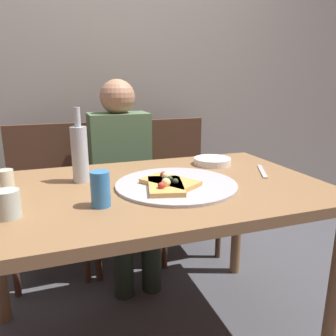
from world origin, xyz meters
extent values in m
cube|color=gray|center=(0.00, 1.25, 1.30)|extent=(6.00, 0.10, 2.60)
cube|color=olive|center=(0.00, 0.00, 0.73)|extent=(1.42, 0.86, 0.04)
cylinder|color=olive|center=(0.65, -0.37, 0.35)|extent=(0.06, 0.06, 0.71)
cylinder|color=olive|center=(0.65, 0.37, 0.35)|extent=(0.06, 0.06, 0.71)
cylinder|color=#ADADB2|center=(0.10, -0.04, 0.75)|extent=(0.49, 0.49, 0.01)
cube|color=tan|center=(0.04, -0.08, 0.77)|extent=(0.18, 0.25, 0.02)
sphere|color=#EAD184|center=(0.03, -0.10, 0.79)|extent=(0.04, 0.04, 0.04)
sphere|color=#2D381E|center=(0.07, -0.05, 0.78)|extent=(0.02, 0.02, 0.02)
sphere|color=#B22D23|center=(0.01, -0.13, 0.79)|extent=(0.03, 0.03, 0.03)
cube|color=tan|center=(0.07, -0.04, 0.77)|extent=(0.23, 0.26, 0.02)
sphere|color=#EAD184|center=(0.06, -0.03, 0.79)|extent=(0.04, 0.04, 0.04)
sphere|color=#2D381E|center=(0.08, -0.09, 0.78)|extent=(0.02, 0.02, 0.02)
sphere|color=#B22D23|center=(0.06, 0.01, 0.79)|extent=(0.03, 0.03, 0.03)
cylinder|color=#B2BCC1|center=(-0.25, 0.15, 0.86)|extent=(0.07, 0.07, 0.23)
cylinder|color=#B2BCC1|center=(-0.25, 0.15, 1.02)|extent=(0.03, 0.03, 0.08)
cylinder|color=beige|center=(-0.53, 0.08, 0.79)|extent=(0.06, 0.06, 0.09)
cylinder|color=#B7C6BC|center=(-0.50, -0.16, 0.79)|extent=(0.08, 0.08, 0.09)
cylinder|color=#337AC1|center=(-0.22, -0.16, 0.81)|extent=(0.07, 0.07, 0.12)
cylinder|color=white|center=(0.40, 0.24, 0.76)|extent=(0.19, 0.19, 0.03)
cube|color=#B7B7BC|center=(0.55, 0.03, 0.75)|extent=(0.12, 0.20, 0.01)
cube|color=#472D1E|center=(-0.42, 0.75, 0.45)|extent=(0.44, 0.44, 0.05)
cube|color=#472D1E|center=(-0.42, 0.95, 0.68)|extent=(0.44, 0.04, 0.45)
cylinder|color=#472D1E|center=(-0.23, 0.56, 0.21)|extent=(0.04, 0.04, 0.42)
cylinder|color=#472D1E|center=(-0.61, 0.56, 0.21)|extent=(0.04, 0.04, 0.42)
cylinder|color=#472D1E|center=(-0.23, 0.94, 0.21)|extent=(0.04, 0.04, 0.42)
cylinder|color=#472D1E|center=(-0.61, 0.94, 0.21)|extent=(0.04, 0.04, 0.42)
cube|color=#472D1E|center=(0.03, 0.75, 0.45)|extent=(0.44, 0.44, 0.05)
cube|color=#472D1E|center=(0.03, 0.95, 0.68)|extent=(0.44, 0.04, 0.45)
cylinder|color=#472D1E|center=(0.22, 0.56, 0.21)|extent=(0.04, 0.04, 0.42)
cylinder|color=#472D1E|center=(-0.16, 0.56, 0.21)|extent=(0.04, 0.04, 0.42)
cylinder|color=#472D1E|center=(0.22, 0.94, 0.21)|extent=(0.04, 0.04, 0.42)
cylinder|color=#472D1E|center=(-0.16, 0.94, 0.21)|extent=(0.04, 0.04, 0.42)
cube|color=#472D1E|center=(0.44, 0.75, 0.45)|extent=(0.44, 0.44, 0.05)
cube|color=#472D1E|center=(0.44, 0.95, 0.68)|extent=(0.44, 0.04, 0.45)
cylinder|color=#472D1E|center=(0.63, 0.56, 0.21)|extent=(0.04, 0.04, 0.42)
cylinder|color=#472D1E|center=(0.25, 0.56, 0.21)|extent=(0.04, 0.04, 0.42)
cylinder|color=#472D1E|center=(0.63, 0.94, 0.21)|extent=(0.04, 0.04, 0.42)
cylinder|color=#472D1E|center=(0.25, 0.94, 0.21)|extent=(0.04, 0.04, 0.42)
cube|color=#4C6B47|center=(0.03, 0.77, 0.71)|extent=(0.36, 0.22, 0.52)
sphere|color=#A87A5B|center=(0.03, 0.77, 1.06)|extent=(0.21, 0.21, 0.21)
cylinder|color=black|center=(0.11, 0.57, 0.45)|extent=(0.12, 0.40, 0.12)
cylinder|color=black|center=(-0.05, 0.57, 0.45)|extent=(0.12, 0.40, 0.12)
cylinder|color=black|center=(0.11, 0.37, 0.23)|extent=(0.11, 0.11, 0.45)
cylinder|color=black|center=(-0.05, 0.37, 0.23)|extent=(0.11, 0.11, 0.45)
camera|label=1|loc=(-0.35, -1.22, 1.16)|focal=35.25mm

